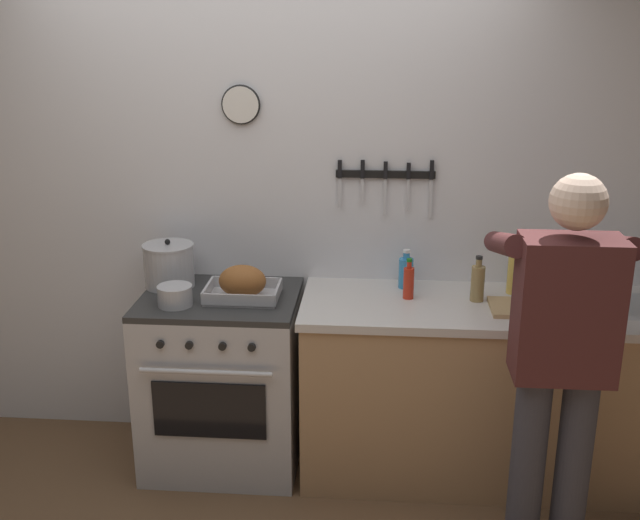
% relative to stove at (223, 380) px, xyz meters
% --- Properties ---
extents(wall_back, '(6.00, 0.13, 2.60)m').
position_rel_stove_xyz_m(wall_back, '(0.22, 0.36, 0.85)').
color(wall_back, silver).
rests_on(wall_back, ground).
extents(counter_block, '(2.03, 0.65, 0.90)m').
position_rel_stove_xyz_m(counter_block, '(1.43, 0.00, 0.01)').
color(counter_block, tan).
rests_on(counter_block, ground).
extents(stove, '(0.76, 0.67, 0.90)m').
position_rel_stove_xyz_m(stove, '(0.00, 0.00, 0.00)').
color(stove, '#BCBCC1').
rests_on(stove, ground).
extents(person_cook, '(0.51, 0.63, 1.66)m').
position_rel_stove_xyz_m(person_cook, '(1.48, -0.64, 0.50)').
color(person_cook, '#383842').
rests_on(person_cook, ground).
extents(roasting_pan, '(0.35, 0.26, 0.17)m').
position_rel_stove_xyz_m(roasting_pan, '(0.12, -0.02, 0.52)').
color(roasting_pan, '#B7B7BC').
rests_on(roasting_pan, stove).
extents(stock_pot, '(0.25, 0.25, 0.24)m').
position_rel_stove_xyz_m(stock_pot, '(-0.28, 0.13, 0.56)').
color(stock_pot, '#B7B7BC').
rests_on(stock_pot, stove).
extents(saucepan, '(0.16, 0.16, 0.10)m').
position_rel_stove_xyz_m(saucepan, '(-0.18, -0.14, 0.50)').
color(saucepan, '#B7B7BC').
rests_on(saucepan, stove).
extents(cutting_board, '(0.36, 0.24, 0.02)m').
position_rel_stove_xyz_m(cutting_board, '(1.47, -0.07, 0.46)').
color(cutting_board, tan).
rests_on(cutting_board, counter_block).
extents(bottle_cooking_oil, '(0.07, 0.07, 0.26)m').
position_rel_stove_xyz_m(bottle_cooking_oil, '(1.43, 0.16, 0.56)').
color(bottle_cooking_oil, gold).
rests_on(bottle_cooking_oil, counter_block).
extents(bottle_hot_sauce, '(0.05, 0.05, 0.20)m').
position_rel_stove_xyz_m(bottle_hot_sauce, '(0.91, 0.04, 0.53)').
color(bottle_hot_sauce, red).
rests_on(bottle_hot_sauce, counter_block).
extents(bottle_vinegar, '(0.06, 0.06, 0.22)m').
position_rel_stove_xyz_m(bottle_vinegar, '(1.24, 0.04, 0.54)').
color(bottle_vinegar, '#997F4C').
rests_on(bottle_vinegar, counter_block).
extents(bottle_dish_soap, '(0.07, 0.07, 0.20)m').
position_rel_stove_xyz_m(bottle_dish_soap, '(0.90, 0.19, 0.53)').
color(bottle_dish_soap, '#338CCC').
rests_on(bottle_dish_soap, counter_block).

